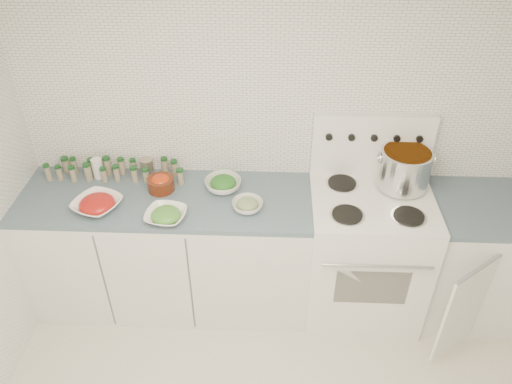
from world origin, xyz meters
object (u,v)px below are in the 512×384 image
(stove, at_px, (364,250))
(bowl_tomato, at_px, (97,204))
(stock_pot, at_px, (405,167))
(bowl_snowpea, at_px, (166,215))

(stove, relative_size, bowl_tomato, 3.76)
(bowl_tomato, bearing_deg, stock_pot, 8.36)
(stove, distance_m, bowl_tomato, 1.75)
(stove, bearing_deg, bowl_snowpea, -170.20)
(stove, xyz_separation_m, bowl_snowpea, (-1.25, -0.22, 0.44))
(bowl_tomato, xyz_separation_m, bowl_snowpea, (0.43, -0.08, -0.01))
(bowl_tomato, distance_m, bowl_snowpea, 0.44)
(stove, height_order, bowl_snowpea, stove)
(bowl_tomato, relative_size, bowl_snowpea, 1.33)
(stove, distance_m, stock_pot, 0.63)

